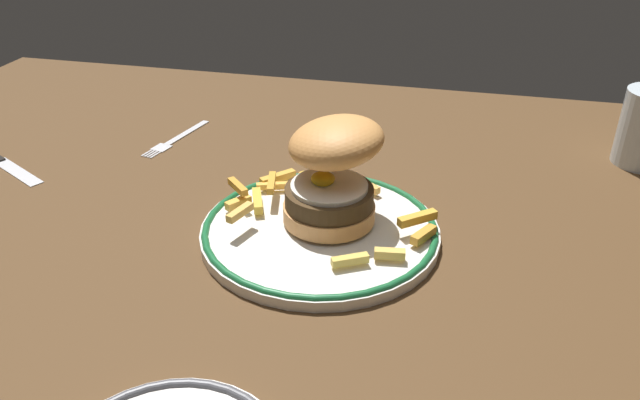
% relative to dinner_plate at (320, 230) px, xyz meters
% --- Properties ---
extents(ground_plane, '(1.42, 1.09, 0.04)m').
position_rel_dinner_plate_xyz_m(ground_plane, '(-0.04, -0.03, -0.03)').
color(ground_plane, '#4F351C').
extents(dinner_plate, '(0.26, 0.26, 0.02)m').
position_rel_dinner_plate_xyz_m(dinner_plate, '(0.00, 0.00, 0.00)').
color(dinner_plate, white).
rests_on(dinner_plate, ground_plane).
extents(burger, '(0.12, 0.13, 0.12)m').
position_rel_dinner_plate_xyz_m(burger, '(0.01, 0.02, 0.06)').
color(burger, '#D69150').
rests_on(burger, dinner_plate).
extents(fries_pile, '(0.24, 0.18, 0.02)m').
position_rel_dinner_plate_xyz_m(fries_pile, '(-0.02, 0.03, 0.02)').
color(fries_pile, orange).
rests_on(fries_pile, dinner_plate).
extents(fork, '(0.04, 0.14, 0.00)m').
position_rel_dinner_plate_xyz_m(fork, '(-0.27, 0.21, -0.01)').
color(fork, silver).
rests_on(fork, ground_plane).
extents(knife, '(0.17, 0.10, 0.01)m').
position_rel_dinner_plate_xyz_m(knife, '(-0.47, 0.08, -0.01)').
color(knife, black).
rests_on(knife, ground_plane).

